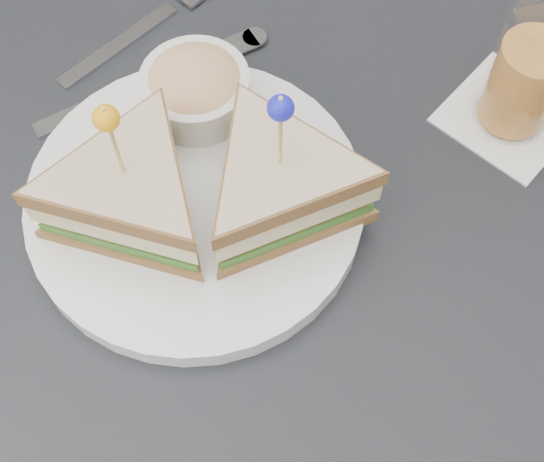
{
  "coord_description": "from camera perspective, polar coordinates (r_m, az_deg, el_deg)",
  "views": [
    {
      "loc": [
        0.15,
        -0.22,
        1.31
      ],
      "look_at": [
        0.01,
        0.01,
        0.8
      ],
      "focal_mm": 50.0,
      "sensor_mm": 36.0,
      "label": 1
    }
  ],
  "objects": [
    {
      "name": "ground_plane",
      "position": [
        1.34,
        -0.61,
        -16.29
      ],
      "size": [
        3.5,
        3.5,
        0.0
      ],
      "primitive_type": "plane",
      "color": "#3F3833"
    },
    {
      "name": "plate_meal",
      "position": [
        0.61,
        -5.32,
        3.71
      ],
      "size": [
        0.35,
        0.35,
        0.17
      ],
      "rotation": [
        0.0,
        0.0,
        -0.29
      ],
      "color": "white",
      "rests_on": "table"
    },
    {
      "name": "cutlery_fork",
      "position": [
        0.78,
        -8.74,
        15.55
      ],
      "size": [
        0.08,
        0.21,
        0.01
      ],
      "rotation": [
        0.0,
        0.0,
        -0.26
      ],
      "color": "silver",
      "rests_on": "table"
    },
    {
      "name": "cutlery_knife",
      "position": [
        0.73,
        -9.63,
        10.75
      ],
      "size": [
        0.14,
        0.21,
        0.01
      ],
      "rotation": [
        0.0,
        0.0,
        -0.53
      ],
      "color": "silver",
      "rests_on": "table"
    },
    {
      "name": "table",
      "position": [
        0.69,
        -1.13,
        -5.13
      ],
      "size": [
        0.8,
        0.8,
        0.75
      ],
      "color": "black",
      "rests_on": "ground"
    },
    {
      "name": "drink_set",
      "position": [
        0.69,
        18.72,
        11.12
      ],
      "size": [
        0.13,
        0.13,
        0.14
      ],
      "rotation": [
        0.0,
        0.0,
        -0.2
      ],
      "color": "white",
      "rests_on": "table"
    }
  ]
}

